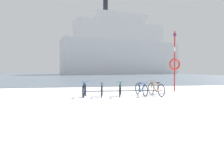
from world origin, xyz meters
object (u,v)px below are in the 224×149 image
bicycle_1 (102,90)px  bicycle_2 (120,89)px  bicycle_0 (84,90)px  bicycle_4 (156,89)px  bicycle_3 (141,89)px  rescue_post (175,63)px  ferry_ship (121,49)px

bicycle_1 → bicycle_2: size_ratio=0.98×
bicycle_0 → bicycle_4: (4.06, -0.18, 0.00)m
bicycle_2 → bicycle_1: bearing=-178.6°
bicycle_2 → bicycle_4: 2.07m
bicycle_4 → bicycle_2: bearing=177.2°
bicycle_3 → rescue_post: rescue_post is taller
bicycle_4 → bicycle_1: bearing=178.6°
bicycle_0 → bicycle_1: (0.96, -0.10, -0.00)m
bicycle_0 → ferry_ship: bearing=75.8°
bicycle_3 → bicycle_4: bearing=-13.6°
bicycle_0 → ferry_ship: size_ratio=0.03×
bicycle_1 → bicycle_4: (3.10, -0.08, 0.00)m
bicycle_1 → bicycle_3: (2.29, 0.12, -0.02)m
bicycle_0 → rescue_post: bearing=15.2°
rescue_post → bicycle_2: bearing=-157.2°
bicycle_1 → bicycle_4: size_ratio=0.93×
bicycle_2 → bicycle_3: (1.25, 0.09, -0.02)m
bicycle_1 → bicycle_3: size_ratio=0.94×
bicycle_4 → rescue_post: 3.20m
bicycle_4 → rescue_post: size_ratio=0.43×
bicycle_0 → rescue_post: rescue_post is taller
rescue_post → ferry_ship: bearing=80.7°
bicycle_3 → ferry_ship: ferry_ship is taller
bicycle_1 → rescue_post: rescue_post is taller
bicycle_2 → rescue_post: 4.77m
bicycle_2 → bicycle_3: bearing=4.3°
bicycle_0 → bicycle_3: (3.24, 0.02, -0.02)m
bicycle_0 → bicycle_1: bearing=-6.1°
bicycle_2 → bicycle_4: (2.07, -0.10, -0.00)m
bicycle_0 → bicycle_3: 3.24m
bicycle_1 → ferry_ship: ferry_ship is taller
bicycle_3 → rescue_post: 3.70m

